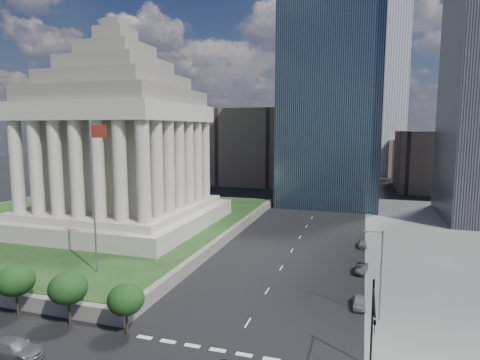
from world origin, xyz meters
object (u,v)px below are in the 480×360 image
at_px(traffic_signal_ne, 373,319).
at_px(parked_sedan_far, 362,244).
at_px(street_lamp_north, 379,270).
at_px(parked_sedan_near, 359,302).
at_px(parked_sedan_mid, 361,269).
at_px(flagpole, 94,188).
at_px(war_memorial, 119,125).
at_px(suv_grey, 14,348).

distance_m(traffic_signal_ne, parked_sedan_far, 39.16).
xyz_separation_m(street_lamp_north, parked_sedan_near, (-1.99, 2.45, -5.04)).
bearing_deg(traffic_signal_ne, parked_sedan_far, 91.47).
bearing_deg(traffic_signal_ne, street_lamp_north, 85.81).
bearing_deg(street_lamp_north, parked_sedan_near, 129.06).
bearing_deg(parked_sedan_far, parked_sedan_mid, -91.75).
bearing_deg(flagpole, parked_sedan_near, 5.95).
bearing_deg(parked_sedan_mid, parked_sedan_far, 98.31).
distance_m(war_memorial, parked_sedan_near, 53.94).
height_order(flagpole, parked_sedan_mid, flagpole).
height_order(war_memorial, parked_sedan_far, war_memorial).
bearing_deg(suv_grey, parked_sedan_mid, -45.90).
height_order(traffic_signal_ne, parked_sedan_far, traffic_signal_ne).
distance_m(flagpole, parked_sedan_near, 35.61).
bearing_deg(parked_sedan_far, traffic_signal_ne, -90.28).
bearing_deg(war_memorial, flagpole, -63.11).
bearing_deg(war_memorial, street_lamp_north, -25.92).
height_order(flagpole, street_lamp_north, flagpole).
xyz_separation_m(suv_grey, parked_sedan_far, (30.06, 45.17, -0.21)).
bearing_deg(parked_sedan_near, flagpole, -175.64).
bearing_deg(street_lamp_north, war_memorial, 154.08).
relative_size(suv_grey, parked_sedan_mid, 1.46).
xyz_separation_m(suv_grey, parked_sedan_near, (29.90, 20.06, -0.20)).
bearing_deg(suv_grey, war_memorial, 18.17).
xyz_separation_m(war_memorial, parked_sedan_near, (45.34, -20.55, -20.77)).
distance_m(traffic_signal_ne, street_lamp_north, 11.34).
xyz_separation_m(flagpole, street_lamp_north, (35.16, 1.00, -7.45)).
distance_m(traffic_signal_ne, parked_sedan_near, 14.56).
relative_size(suv_grey, parked_sedan_near, 1.55).
height_order(war_memorial, traffic_signal_ne, war_memorial).
relative_size(traffic_signal_ne, street_lamp_north, 0.80).
xyz_separation_m(suv_grey, parked_sedan_mid, (30.06, 31.94, -0.18)).
relative_size(traffic_signal_ne, suv_grey, 1.40).
bearing_deg(street_lamp_north, flagpole, -178.37).
relative_size(war_memorial, parked_sedan_mid, 9.98).
distance_m(flagpole, suv_grey, 20.92).
height_order(traffic_signal_ne, street_lamp_north, street_lamp_north).
bearing_deg(parked_sedan_near, parked_sedan_far, 88.04).
distance_m(suv_grey, parked_sedan_mid, 43.87).
bearing_deg(war_memorial, parked_sedan_far, 5.73).
height_order(parked_sedan_near, parked_sedan_far, parked_sedan_near).
bearing_deg(traffic_signal_ne, parked_sedan_near, 94.83).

